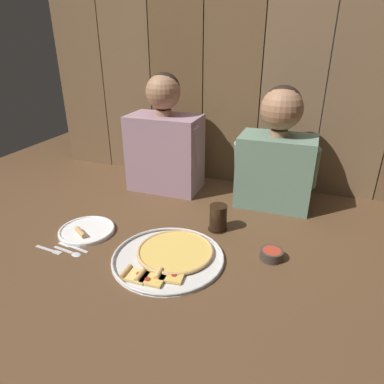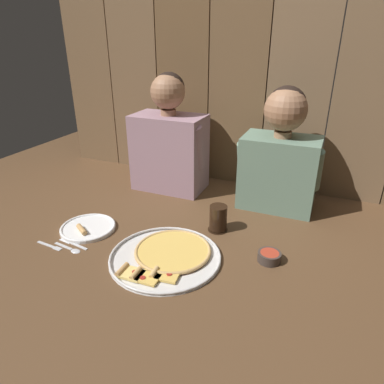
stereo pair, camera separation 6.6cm
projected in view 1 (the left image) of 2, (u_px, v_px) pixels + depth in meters
ground_plane at (185, 240)px, 1.44m from camera, size 3.20×3.20×0.00m
pizza_tray at (170, 256)px, 1.32m from camera, size 0.43×0.43×0.03m
dinner_plate at (87, 230)px, 1.49m from camera, size 0.24×0.24×0.03m
drinking_glass at (218, 218)px, 1.50m from camera, size 0.09×0.09×0.12m
dipping_bowl at (272, 254)px, 1.31m from camera, size 0.09×0.09×0.04m
table_fork at (50, 250)px, 1.37m from camera, size 0.13×0.03×0.01m
table_knife at (73, 247)px, 1.39m from camera, size 0.16×0.04×0.01m
table_spoon at (72, 252)px, 1.35m from camera, size 0.14×0.04×0.01m
diner_left at (165, 140)px, 1.82m from camera, size 0.42×0.22×0.62m
diner_right at (277, 153)px, 1.64m from camera, size 0.39×0.23×0.58m
wooden_backdrop_wall at (232, 67)px, 1.78m from camera, size 2.19×0.03×1.27m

